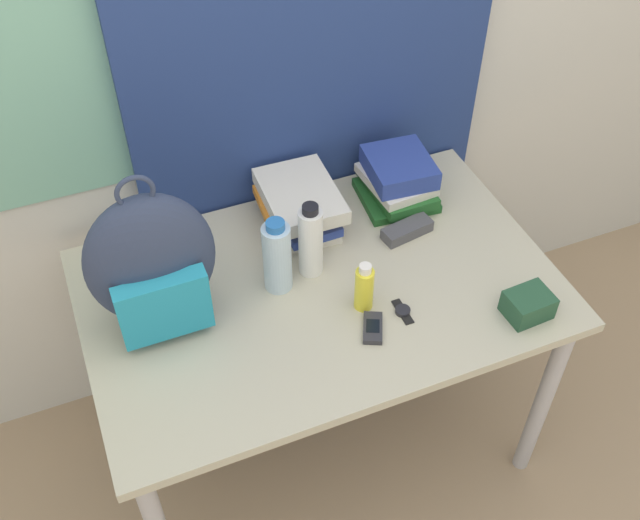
% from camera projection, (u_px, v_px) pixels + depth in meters
% --- Properties ---
extents(wall_back, '(6.00, 0.06, 2.50)m').
position_uv_depth(wall_back, '(249.00, 35.00, 1.98)').
color(wall_back, beige).
rests_on(wall_back, ground_plane).
extents(curtain_blue, '(1.07, 0.04, 2.50)m').
position_uv_depth(curtain_blue, '(314.00, 33.00, 1.99)').
color(curtain_blue, navy).
rests_on(curtain_blue, ground_plane).
extents(desk, '(1.26, 0.80, 0.76)m').
position_uv_depth(desk, '(320.00, 307.00, 2.08)').
color(desk, '#B7B299').
rests_on(desk, ground_plane).
extents(backpack, '(0.32, 0.18, 0.46)m').
position_uv_depth(backpack, '(152.00, 265.00, 1.80)').
color(backpack, '#2D3851').
rests_on(backpack, desk).
extents(book_stack_left, '(0.23, 0.28, 0.13)m').
position_uv_depth(book_stack_left, '(300.00, 205.00, 2.14)').
color(book_stack_left, silver).
rests_on(book_stack_left, desk).
extents(book_stack_center, '(0.23, 0.25, 0.15)m').
position_uv_depth(book_stack_center, '(397.00, 180.00, 2.22)').
color(book_stack_center, '#1E5623').
rests_on(book_stack_center, desk).
extents(water_bottle, '(0.08, 0.08, 0.23)m').
position_uv_depth(water_bottle, '(277.00, 257.00, 1.94)').
color(water_bottle, silver).
rests_on(water_bottle, desk).
extents(sports_bottle, '(0.07, 0.07, 0.23)m').
position_uv_depth(sports_bottle, '(310.00, 241.00, 1.98)').
color(sports_bottle, white).
rests_on(sports_bottle, desk).
extents(sunscreen_bottle, '(0.05, 0.05, 0.15)m').
position_uv_depth(sunscreen_bottle, '(364.00, 288.00, 1.92)').
color(sunscreen_bottle, yellow).
rests_on(sunscreen_bottle, desk).
extents(cell_phone, '(0.09, 0.11, 0.02)m').
position_uv_depth(cell_phone, '(373.00, 328.00, 1.90)').
color(cell_phone, '#2D2D33').
rests_on(cell_phone, desk).
extents(sunglasses_case, '(0.16, 0.08, 0.04)m').
position_uv_depth(sunglasses_case, '(407.00, 230.00, 2.15)').
color(sunglasses_case, '#47474C').
rests_on(sunglasses_case, desk).
extents(camera_pouch, '(0.12, 0.10, 0.07)m').
position_uv_depth(camera_pouch, '(528.00, 305.00, 1.92)').
color(camera_pouch, '#234C33').
rests_on(camera_pouch, desk).
extents(wristwatch, '(0.04, 0.09, 0.01)m').
position_uv_depth(wristwatch, '(403.00, 311.00, 1.95)').
color(wristwatch, black).
rests_on(wristwatch, desk).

